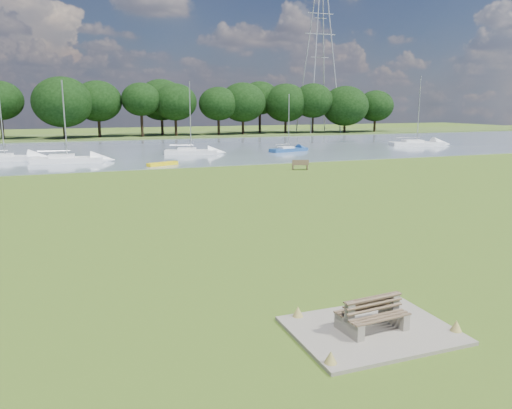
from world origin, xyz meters
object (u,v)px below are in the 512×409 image
object	(u,v)px
pylon	(320,33)
sailboat_2	(288,148)
bench_pair	(372,315)
riverbank_bench	(300,165)
sailboat_5	(416,142)
sailboat_0	(4,157)
sailboat_6	(67,158)
sailboat_1	(190,150)
kayak	(163,164)

from	to	relation	value
pylon	sailboat_2	world-z (taller)	pylon
bench_pair	sailboat_2	xyz separation A→B (m)	(18.97, 47.44, -0.04)
riverbank_bench	sailboat_5	xyz separation A→B (m)	(27.29, 18.20, 0.08)
bench_pair	sailboat_0	bearing A→B (deg)	100.74
riverbank_bench	sailboat_2	world-z (taller)	sailboat_2
sailboat_6	sailboat_0	bearing A→B (deg)	152.25
riverbank_bench	sailboat_6	xyz separation A→B (m)	(-20.14, 13.38, 0.07)
bench_pair	sailboat_2	world-z (taller)	sailboat_2
sailboat_6	sailboat_1	bearing A→B (deg)	24.01
pylon	sailboat_6	world-z (taller)	pylon
sailboat_5	sailboat_6	size ratio (longest dim) A/B	1.19
bench_pair	sailboat_2	size ratio (longest dim) A/B	0.26
sailboat_2	sailboat_5	distance (m)	21.11
sailboat_2	sailboat_0	bearing A→B (deg)	162.42
sailboat_0	kayak	bearing A→B (deg)	-24.31
bench_pair	sailboat_5	distance (m)	63.33
riverbank_bench	sailboat_6	distance (m)	24.17
pylon	sailboat_5	world-z (taller)	pylon
pylon	sailboat_1	xyz separation A→B (m)	(-35.72, -35.30, -19.65)
sailboat_0	sailboat_5	world-z (taller)	sailboat_5
kayak	sailboat_6	world-z (taller)	sailboat_6
bench_pair	sailboat_0	world-z (taller)	sailboat_0
pylon	sailboat_0	distance (m)	69.14
riverbank_bench	sailboat_0	size ratio (longest dim) A/B	0.19
kayak	bench_pair	bearing A→B (deg)	-115.20
sailboat_1	sailboat_5	distance (m)	33.39
pylon	sailboat_6	xyz separation A→B (m)	(-49.76, -39.74, -19.61)
kayak	sailboat_1	world-z (taller)	sailboat_1
riverbank_bench	sailboat_0	world-z (taller)	sailboat_0
sailboat_5	sailboat_1	bearing A→B (deg)	-167.12
kayak	pylon	distance (m)	64.47
riverbank_bench	sailboat_1	distance (m)	18.83
bench_pair	kayak	size ratio (longest dim) A/B	0.58
pylon	sailboat_0	size ratio (longest dim) A/B	3.80
pylon	sailboat_2	size ratio (longest dim) A/B	4.52
kayak	sailboat_0	size ratio (longest dim) A/B	0.38
riverbank_bench	bench_pair	bearing A→B (deg)	-96.93
sailboat_1	sailboat_5	world-z (taller)	sailboat_5
riverbank_bench	sailboat_0	bearing A→B (deg)	161.72
bench_pair	sailboat_6	size ratio (longest dim) A/B	0.22
riverbank_bench	kayak	xyz separation A→B (m)	(-11.34, 7.50, -0.27)
sailboat_0	sailboat_1	bearing A→B (deg)	10.23
kayak	pylon	bearing A→B (deg)	24.95
riverbank_bench	pylon	xyz separation A→B (m)	(29.62, 53.11, 19.68)
sailboat_1	sailboat_6	bearing A→B (deg)	-145.66
riverbank_bench	sailboat_6	world-z (taller)	sailboat_6
riverbank_bench	sailboat_5	distance (m)	32.80
kayak	sailboat_5	xyz separation A→B (m)	(38.63, 10.70, 0.35)
riverbank_bench	pylon	bearing A→B (deg)	76.31
pylon	sailboat_2	xyz separation A→B (m)	(-23.38, -36.56, -19.71)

